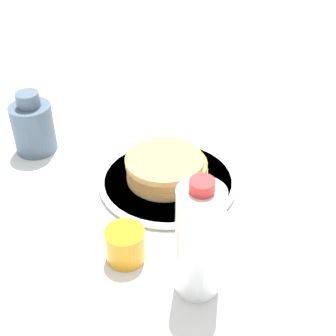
# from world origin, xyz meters

# --- Properties ---
(ground_plane) EXTENTS (4.00, 4.00, 0.00)m
(ground_plane) POSITION_xyz_m (0.00, 0.00, 0.00)
(ground_plane) COLOR white
(plate) EXTENTS (0.29, 0.29, 0.01)m
(plate) POSITION_xyz_m (0.02, -0.02, 0.01)
(plate) COLOR silver
(plate) RESTS_ON ground_plane
(pancake_stack) EXTENTS (0.16, 0.17, 0.05)m
(pancake_stack) POSITION_xyz_m (0.02, -0.01, 0.04)
(pancake_stack) COLOR #DCB676
(pancake_stack) RESTS_ON plate
(juice_glass) EXTENTS (0.07, 0.07, 0.06)m
(juice_glass) POSITION_xyz_m (-0.19, 0.05, 0.03)
(juice_glass) COLOR orange
(juice_glass) RESTS_ON ground_plane
(cream_jug) EXTENTS (0.09, 0.09, 0.14)m
(cream_jug) POSITION_xyz_m (0.14, 0.29, 0.06)
(cream_jug) COLOR #4C6075
(cream_jug) RESTS_ON ground_plane
(water_bottle_near) EXTENTS (0.07, 0.07, 0.22)m
(water_bottle_near) POSITION_xyz_m (-0.25, -0.07, 0.10)
(water_bottle_near) COLOR white
(water_bottle_near) RESTS_ON ground_plane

